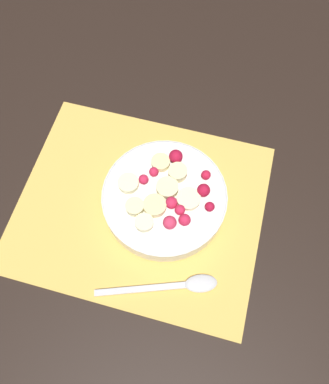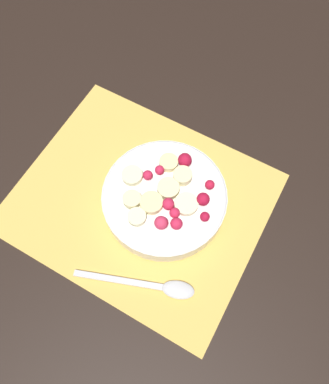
{
  "view_description": "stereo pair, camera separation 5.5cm",
  "coord_description": "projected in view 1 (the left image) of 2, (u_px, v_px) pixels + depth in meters",
  "views": [
    {
      "loc": [
        0.09,
        -0.2,
        0.55
      ],
      "look_at": [
        0.04,
        0.01,
        0.05
      ],
      "focal_mm": 35.0,
      "sensor_mm": 36.0,
      "label": 1
    },
    {
      "loc": [
        0.14,
        -0.18,
        0.55
      ],
      "look_at": [
        0.04,
        0.01,
        0.05
      ],
      "focal_mm": 35.0,
      "sensor_mm": 36.0,
      "label": 2
    }
  ],
  "objects": [
    {
      "name": "ground_plane",
      "position": [
        140.0,
        207.0,
        0.59
      ],
      "size": [
        3.0,
        3.0,
        0.0
      ],
      "primitive_type": "plane",
      "color": "black"
    },
    {
      "name": "placemat",
      "position": [
        140.0,
        206.0,
        0.59
      ],
      "size": [
        0.38,
        0.32,
        0.01
      ],
      "color": "#E0B251",
      "rests_on": "ground_plane"
    },
    {
      "name": "fruit_bowl",
      "position": [
        165.0,
        197.0,
        0.57
      ],
      "size": [
        0.19,
        0.19,
        0.06
      ],
      "color": "white",
      "rests_on": "placemat"
    },
    {
      "name": "spoon",
      "position": [
        181.0,
        285.0,
        0.53
      ],
      "size": [
        0.17,
        0.08,
        0.01
      ],
      "rotation": [
        0.0,
        0.0,
        6.63
      ],
      "color": "silver",
      "rests_on": "placemat"
    }
  ]
}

